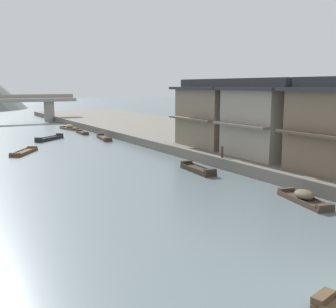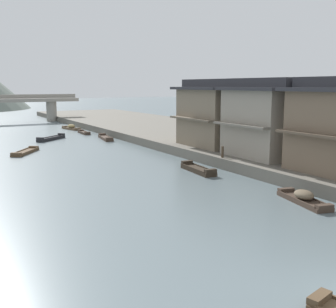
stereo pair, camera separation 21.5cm
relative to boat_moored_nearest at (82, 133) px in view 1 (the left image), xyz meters
name	(u,v)px [view 1 (the left image)]	position (x,y,z in m)	size (l,w,h in m)	color
riverbank_right	(223,140)	(10.81, -16.85, 0.28)	(18.00, 110.00, 0.85)	#6B665B
boat_moored_nearest	(82,133)	(0.00, 0.00, 0.00)	(0.95, 3.64, 0.42)	#423328
boat_moored_second	(304,198)	(0.22, -38.08, 0.12)	(1.89, 4.03, 0.73)	#423328
boat_moored_third	(50,138)	(-5.42, -4.28, 0.04)	(4.07, 3.81, 0.57)	#232326
boat_moored_far	(69,128)	(0.09, 6.26, 0.13)	(1.83, 4.36, 0.76)	brown
boat_midriver_drifting	(198,170)	(-0.32, -28.32, 0.04)	(1.30, 4.07, 0.56)	#33281E
boat_midriver_upstream	(104,138)	(0.44, -6.98, 0.02)	(1.68, 4.82, 0.50)	#423328
boat_upstream_distant	(24,152)	(-9.98, -12.95, -0.01)	(3.30, 4.31, 0.40)	brown
house_waterfront_tall	(263,119)	(5.25, -29.18, 3.71)	(5.29, 6.75, 6.14)	gray
house_waterfront_narrow	(213,113)	(5.43, -22.28, 3.71)	(5.64, 7.32, 6.14)	#7F705B
mooring_post_dock_mid	(222,152)	(2.16, -28.00, 1.15)	(0.20, 0.20, 0.89)	#473828
stone_bridge	(7,105)	(-6.02, 21.97, 2.99)	(23.69, 2.40, 4.86)	gray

